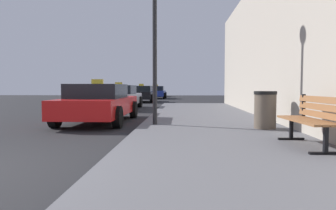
{
  "coord_description": "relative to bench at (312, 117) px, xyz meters",
  "views": [
    {
      "loc": [
        3.14,
        -3.76,
        1.18
      ],
      "look_at": [
        2.76,
        4.79,
        0.68
      ],
      "focal_mm": 33.0,
      "sensor_mm": 36.0,
      "label": 1
    }
  ],
  "objects": [
    {
      "name": "street_lamp",
      "position": [
        -2.99,
        3.02,
        2.68
      ],
      "size": [
        0.36,
        0.36,
        4.72
      ],
      "color": "black",
      "rests_on": "sidewalk"
    },
    {
      "name": "trash_bin",
      "position": [
        -0.19,
        2.3,
        -0.04
      ],
      "size": [
        0.55,
        0.55,
        0.92
      ],
      "color": "brown",
      "rests_on": "sidewalk"
    },
    {
      "name": "car_white",
      "position": [
        -5.68,
        32.49,
        -0.01
      ],
      "size": [
        1.99,
        4.51,
        1.43
      ],
      "color": "white",
      "rests_on": "ground_plane"
    },
    {
      "name": "sidewalk",
      "position": [
        -1.39,
        -1.64,
        -0.58
      ],
      "size": [
        4.0,
        32.0,
        0.15
      ],
      "primitive_type": "cube",
      "color": "#5B5B60",
      "rests_on": "ground_plane"
    },
    {
      "name": "car_red",
      "position": [
        -4.99,
        4.68,
        -0.01
      ],
      "size": [
        2.04,
        4.59,
        1.43
      ],
      "color": "red",
      "rests_on": "ground_plane"
    },
    {
      "name": "car_blue",
      "position": [
        -4.84,
        25.85,
        -0.01
      ],
      "size": [
        1.92,
        4.22,
        1.43
      ],
      "color": "#233899",
      "rests_on": "ground_plane"
    },
    {
      "name": "bench",
      "position": [
        0.0,
        0.0,
        0.0
      ],
      "size": [
        0.57,
        1.57,
        0.89
      ],
      "rotation": [
        0.0,
        0.0,
        0.05
      ],
      "color": "brown",
      "rests_on": "sidewalk"
    },
    {
      "name": "car_silver",
      "position": [
        -5.58,
        10.91,
        -0.01
      ],
      "size": [
        2.02,
        4.4,
        1.43
      ],
      "color": "#B7B7BF",
      "rests_on": "ground_plane"
    },
    {
      "name": "car_black",
      "position": [
        -5.4,
        18.64,
        -0.01
      ],
      "size": [
        2.05,
        4.15,
        1.43
      ],
      "color": "black",
      "rests_on": "ground_plane"
    }
  ]
}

